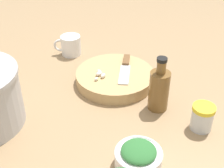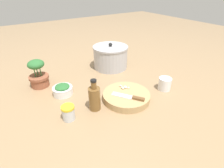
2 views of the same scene
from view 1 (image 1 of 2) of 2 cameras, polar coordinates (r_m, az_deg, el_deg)
ground_plane at (r=1.02m, az=-1.04°, el=-3.08°), size 5.00×5.00×0.00m
cutting_board at (r=1.10m, az=0.54°, el=1.22°), size 0.27×0.27×0.04m
chef_knife at (r=1.11m, az=2.46°, el=3.05°), size 0.13×0.17×0.01m
garlic_cloves at (r=1.06m, az=-2.23°, el=1.73°), size 0.05×0.06×0.01m
herb_bowl at (r=0.80m, az=4.84°, el=-13.18°), size 0.12×0.12×0.07m
spice_jar at (r=0.93m, az=16.18°, el=-5.87°), size 0.07×0.07×0.08m
coffee_mug at (r=1.28m, az=-7.62°, el=7.03°), size 0.09×0.09×0.08m
oil_bottle at (r=0.96m, az=8.61°, el=-0.90°), size 0.06×0.06×0.18m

